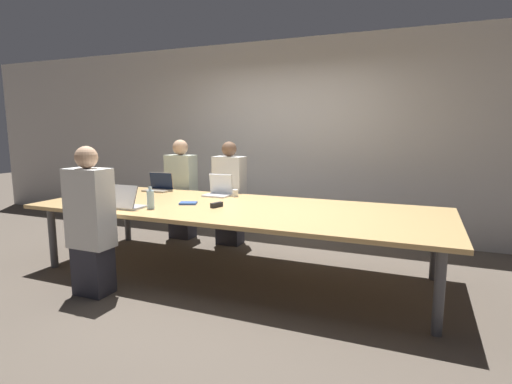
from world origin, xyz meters
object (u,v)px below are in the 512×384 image
at_px(laptop_far_left, 159,186).
at_px(laptop_near_left, 125,202).
at_px(laptop_far_midleft, 219,189).
at_px(cup_far_midleft, 235,193).
at_px(person_far_midleft, 230,195).
at_px(bottle_near_left, 151,199).
at_px(person_near_left, 91,224).
at_px(person_far_left, 182,191).
at_px(stapler, 217,205).

height_order(laptop_far_left, laptop_near_left, laptop_near_left).
distance_m(laptop_far_left, laptop_far_midleft, 0.91).
bearing_deg(cup_far_midleft, person_far_midleft, 123.96).
bearing_deg(laptop_far_midleft, bottle_near_left, -104.24).
bearing_deg(cup_far_midleft, bottle_near_left, -115.41).
height_order(cup_far_midleft, laptop_near_left, laptop_near_left).
bearing_deg(person_near_left, laptop_near_left, -91.82).
relative_size(laptop_far_left, person_near_left, 0.25).
xyz_separation_m(laptop_far_left, cup_far_midleft, (1.13, -0.04, -0.03)).
bearing_deg(laptop_near_left, bottle_near_left, -158.58).
bearing_deg(bottle_near_left, person_far_left, 111.85).
distance_m(laptop_far_left, person_far_midleft, 0.93).
distance_m(person_far_left, bottle_near_left, 1.58).
relative_size(laptop_far_midleft, bottle_near_left, 1.37).
bearing_deg(person_near_left, person_far_midleft, -102.48).
bearing_deg(laptop_near_left, person_far_midleft, -105.57).
xyz_separation_m(cup_far_midleft, bottle_near_left, (-0.47, -1.00, 0.05)).
xyz_separation_m(bottle_near_left, stapler, (0.58, 0.32, -0.07)).
bearing_deg(laptop_near_left, cup_far_midleft, -123.19).
height_order(cup_far_midleft, stapler, cup_far_midleft).
xyz_separation_m(laptop_far_left, stapler, (1.24, -0.72, -0.04)).
bearing_deg(bottle_near_left, laptop_far_midleft, 75.76).
xyz_separation_m(laptop_far_left, person_far_midleft, (0.84, 0.39, -0.13)).
relative_size(person_near_left, bottle_near_left, 6.13).
xyz_separation_m(person_far_left, person_near_left, (0.33, -2.01, -0.01)).
xyz_separation_m(person_far_left, person_far_midleft, (0.77, -0.03, -0.01)).
height_order(cup_far_midleft, person_near_left, person_near_left).
bearing_deg(person_near_left, stapler, -133.72).
bearing_deg(person_far_left, laptop_near_left, -77.52).
height_order(laptop_far_left, cup_far_midleft, laptop_far_left).
relative_size(person_far_left, laptop_near_left, 4.38).
xyz_separation_m(cup_far_midleft, person_near_left, (-0.73, -1.55, -0.10)).
relative_size(person_far_midleft, laptop_near_left, 4.33).
distance_m(cup_far_midleft, laptop_near_left, 1.31).
bearing_deg(laptop_far_midleft, person_near_left, -108.13).
distance_m(laptop_far_midleft, bottle_near_left, 1.03).
bearing_deg(person_far_left, stapler, -44.16).
relative_size(laptop_far_left, bottle_near_left, 1.54).
bearing_deg(laptop_far_left, bottle_near_left, -57.88).
distance_m(cup_far_midleft, bottle_near_left, 1.11).
xyz_separation_m(person_far_left, laptop_near_left, (0.34, -1.55, 0.12)).
relative_size(laptop_far_left, person_far_midleft, 0.25).
height_order(cup_far_midleft, bottle_near_left, bottle_near_left).
height_order(laptop_far_left, stapler, laptop_far_left).
relative_size(laptop_far_midleft, stapler, 1.97).
distance_m(cup_far_midleft, person_near_left, 1.72).
distance_m(person_far_left, laptop_far_midleft, 0.96).
height_order(person_far_midleft, bottle_near_left, person_far_midleft).
distance_m(cup_far_midleft, stapler, 0.69).
height_order(person_far_midleft, stapler, person_far_midleft).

